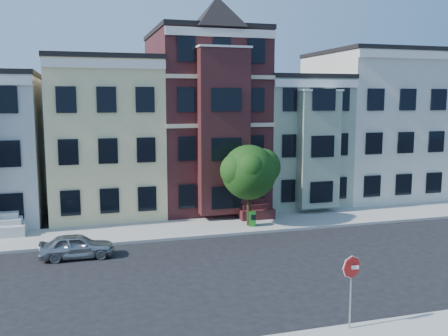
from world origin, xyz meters
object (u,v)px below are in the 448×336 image
object	(u,v)px
street_tree	(249,176)
newspaper_box	(252,219)
parked_car	(77,246)
stop_sign	(351,288)

from	to	relation	value
street_tree	newspaper_box	size ratio (longest dim) A/B	6.74
newspaper_box	street_tree	bearing A→B (deg)	142.04
street_tree	parked_car	bearing A→B (deg)	-162.59
newspaper_box	stop_sign	xyz separation A→B (m)	(-1.42, -13.48, 0.95)
stop_sign	newspaper_box	bearing A→B (deg)	93.86
street_tree	parked_car	size ratio (longest dim) A/B	1.70
parked_car	stop_sign	world-z (taller)	stop_sign
newspaper_box	stop_sign	size ratio (longest dim) A/B	0.32
parked_car	street_tree	bearing A→B (deg)	-70.95
parked_car	stop_sign	size ratio (longest dim) A/B	1.26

